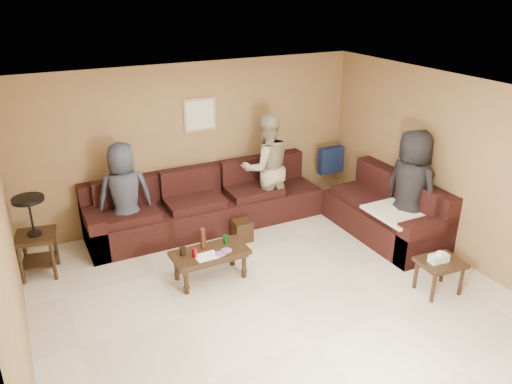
{
  "coord_description": "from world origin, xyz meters",
  "views": [
    {
      "loc": [
        -2.5,
        -4.63,
        3.62
      ],
      "look_at": [
        0.25,
        0.85,
        1.0
      ],
      "focal_mm": 35.0,
      "sensor_mm": 36.0,
      "label": 1
    }
  ],
  "objects_px": {
    "end_table_left": "(35,235)",
    "waste_bin": "(242,230)",
    "side_table_right": "(440,265)",
    "sectional_sofa": "(269,210)",
    "person_left": "(125,196)",
    "coffee_table": "(210,255)",
    "person_right": "(410,189)",
    "person_middle": "(266,167)"
  },
  "relations": [
    {
      "from": "end_table_left",
      "to": "person_right",
      "type": "xyz_separation_m",
      "value": [
        4.89,
        -1.53,
        0.29
      ]
    },
    {
      "from": "end_table_left",
      "to": "person_left",
      "type": "distance_m",
      "value": 1.28
    },
    {
      "from": "end_table_left",
      "to": "person_right",
      "type": "relative_size",
      "value": 0.63
    },
    {
      "from": "coffee_table",
      "to": "person_left",
      "type": "relative_size",
      "value": 0.63
    },
    {
      "from": "side_table_right",
      "to": "waste_bin",
      "type": "distance_m",
      "value": 2.82
    },
    {
      "from": "coffee_table",
      "to": "person_right",
      "type": "bearing_deg",
      "value": -8.11
    },
    {
      "from": "side_table_right",
      "to": "person_middle",
      "type": "height_order",
      "value": "person_middle"
    },
    {
      "from": "person_left",
      "to": "person_middle",
      "type": "height_order",
      "value": "person_middle"
    },
    {
      "from": "coffee_table",
      "to": "waste_bin",
      "type": "bearing_deg",
      "value": 42.86
    },
    {
      "from": "coffee_table",
      "to": "person_right",
      "type": "xyz_separation_m",
      "value": [
        2.92,
        -0.42,
        0.52
      ]
    },
    {
      "from": "person_right",
      "to": "waste_bin",
      "type": "bearing_deg",
      "value": 51.62
    },
    {
      "from": "person_right",
      "to": "sectional_sofa",
      "type": "bearing_deg",
      "value": 41.32
    },
    {
      "from": "coffee_table",
      "to": "person_left",
      "type": "bearing_deg",
      "value": 118.25
    },
    {
      "from": "person_left",
      "to": "waste_bin",
      "type": "bearing_deg",
      "value": 163.56
    },
    {
      "from": "waste_bin",
      "to": "person_right",
      "type": "height_order",
      "value": "person_right"
    },
    {
      "from": "person_middle",
      "to": "person_left",
      "type": "bearing_deg",
      "value": 3.19
    },
    {
      "from": "end_table_left",
      "to": "person_middle",
      "type": "xyz_separation_m",
      "value": [
        3.47,
        0.19,
        0.29
      ]
    },
    {
      "from": "waste_bin",
      "to": "person_left",
      "type": "bearing_deg",
      "value": 159.11
    },
    {
      "from": "person_right",
      "to": "end_table_left",
      "type": "bearing_deg",
      "value": 63.6
    },
    {
      "from": "sectional_sofa",
      "to": "waste_bin",
      "type": "xyz_separation_m",
      "value": [
        -0.52,
        -0.12,
        -0.17
      ]
    },
    {
      "from": "sectional_sofa",
      "to": "end_table_left",
      "type": "distance_m",
      "value": 3.33
    },
    {
      "from": "side_table_right",
      "to": "person_left",
      "type": "xyz_separation_m",
      "value": [
        -3.16,
        2.9,
        0.4
      ]
    },
    {
      "from": "waste_bin",
      "to": "end_table_left",
      "type": "bearing_deg",
      "value": 172.84
    },
    {
      "from": "coffee_table",
      "to": "side_table_right",
      "type": "height_order",
      "value": "coffee_table"
    },
    {
      "from": "coffee_table",
      "to": "person_left",
      "type": "distance_m",
      "value": 1.6
    },
    {
      "from": "person_middle",
      "to": "side_table_right",
      "type": "bearing_deg",
      "value": 112.58
    },
    {
      "from": "person_right",
      "to": "side_table_right",
      "type": "bearing_deg",
      "value": 147.63
    },
    {
      "from": "waste_bin",
      "to": "person_left",
      "type": "relative_size",
      "value": 0.2
    },
    {
      "from": "sectional_sofa",
      "to": "waste_bin",
      "type": "distance_m",
      "value": 0.56
    },
    {
      "from": "person_middle",
      "to": "sectional_sofa",
      "type": "bearing_deg",
      "value": 73.55
    },
    {
      "from": "end_table_left",
      "to": "sectional_sofa",
      "type": "bearing_deg",
      "value": -3.9
    },
    {
      "from": "end_table_left",
      "to": "waste_bin",
      "type": "height_order",
      "value": "end_table_left"
    },
    {
      "from": "waste_bin",
      "to": "side_table_right",
      "type": "bearing_deg",
      "value": -55.2
    },
    {
      "from": "side_table_right",
      "to": "person_right",
      "type": "relative_size",
      "value": 0.33
    },
    {
      "from": "sectional_sofa",
      "to": "person_middle",
      "type": "height_order",
      "value": "person_middle"
    },
    {
      "from": "waste_bin",
      "to": "person_left",
      "type": "xyz_separation_m",
      "value": [
        -1.55,
        0.59,
        0.63
      ]
    },
    {
      "from": "end_table_left",
      "to": "person_left",
      "type": "xyz_separation_m",
      "value": [
        1.24,
        0.24,
        0.21
      ]
    },
    {
      "from": "person_middle",
      "to": "coffee_table",
      "type": "bearing_deg",
      "value": 45.43
    },
    {
      "from": "coffee_table",
      "to": "person_middle",
      "type": "distance_m",
      "value": 2.06
    },
    {
      "from": "person_left",
      "to": "person_middle",
      "type": "xyz_separation_m",
      "value": [
        2.23,
        -0.05,
        0.08
      ]
    },
    {
      "from": "sectional_sofa",
      "to": "person_middle",
      "type": "xyz_separation_m",
      "value": [
        0.16,
        0.41,
        0.55
      ]
    },
    {
      "from": "side_table_right",
      "to": "end_table_left",
      "type": "bearing_deg",
      "value": 148.81
    }
  ]
}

